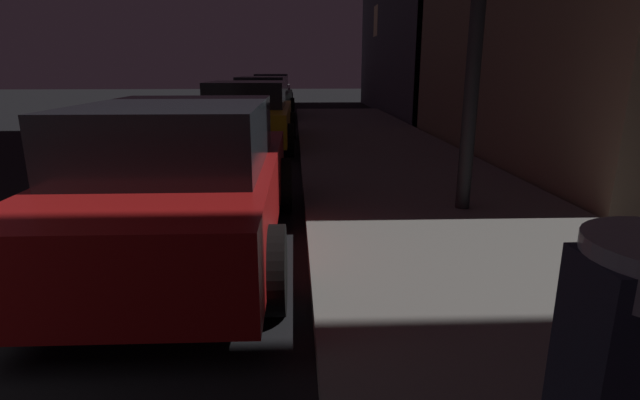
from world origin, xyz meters
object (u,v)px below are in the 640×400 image
object	(u,v)px
car_red	(185,179)
car_silver	(272,90)
car_yellow_cab	(247,115)
car_green	(263,98)

from	to	relation	value
car_red	car_silver	size ratio (longest dim) A/B	0.99
car_yellow_cab	car_silver	size ratio (longest dim) A/B	0.95
car_red	car_yellow_cab	xyz separation A→B (m)	(0.00, 6.44, -0.01)
car_yellow_cab	car_green	distance (m)	5.80
car_silver	car_yellow_cab	bearing A→B (deg)	-90.00
car_red	car_green	distance (m)	12.23
car_red	car_green	size ratio (longest dim) A/B	0.95
car_yellow_cab	car_green	size ratio (longest dim) A/B	0.91
car_red	car_green	world-z (taller)	same
car_green	car_silver	world-z (taller)	same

